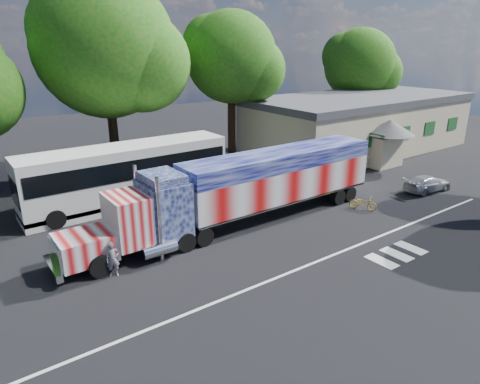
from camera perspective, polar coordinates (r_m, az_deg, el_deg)
ground at (r=22.96m, az=4.43°, el=-6.50°), size 100.00×100.00×0.00m
lane_markings at (r=21.74m, az=14.44°, el=-8.66°), size 30.00×2.67×0.01m
semi_truck at (r=24.33m, az=0.98°, el=0.63°), size 19.84×3.13×4.23m
coach_bus at (r=28.36m, az=-14.72°, el=2.33°), size 13.21×3.08×3.84m
hall_building at (r=43.30m, az=15.61°, el=8.86°), size 22.40×12.80×5.20m
parked_car at (r=32.98m, az=23.72°, el=1.06°), size 3.98×2.02×1.11m
woman at (r=20.17m, az=-16.62°, el=-8.57°), size 0.68×0.54×1.64m
bicycle at (r=27.94m, az=16.06°, el=-1.41°), size 1.29×1.78×0.89m
tree_far_ne at (r=50.80m, az=15.83°, el=16.01°), size 8.16×7.77×11.56m
tree_ne_a at (r=37.58m, az=-0.96°, el=17.43°), size 8.02×7.64×12.60m
tree_n_mid at (r=33.63m, az=-17.23°, el=17.92°), size 10.61×10.11×14.73m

